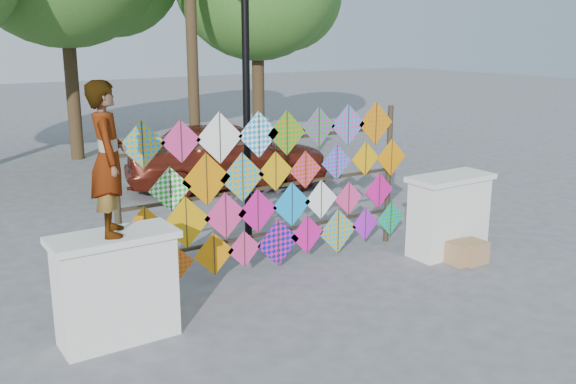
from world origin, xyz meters
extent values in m
plane|color=gray|center=(0.00, 0.00, 0.00)|extent=(80.00, 80.00, 0.00)
cube|color=silver|center=(-2.70, -0.20, 0.60)|extent=(1.30, 0.55, 1.20)
cube|color=silver|center=(-2.70, -0.20, 1.24)|extent=(1.40, 0.65, 0.08)
cube|color=silver|center=(2.70, -0.20, 0.60)|extent=(1.30, 0.55, 1.20)
cube|color=silver|center=(2.70, -0.20, 1.24)|extent=(1.40, 0.65, 0.08)
cylinder|color=#2E2519|center=(-2.30, 0.80, 1.15)|extent=(0.09, 0.09, 2.30)
cylinder|color=#2E2519|center=(2.30, 0.80, 1.15)|extent=(0.09, 0.09, 2.30)
cube|color=#2E2519|center=(0.00, 0.80, 0.55)|extent=(4.60, 0.04, 0.04)
cube|color=#2E2519|center=(0.00, 0.80, 1.25)|extent=(4.60, 0.04, 0.04)
cube|color=#2E2519|center=(0.00, 0.80, 1.95)|extent=(4.60, 0.04, 0.04)
cube|color=#0A98F2|center=(-1.94, 0.74, 2.08)|extent=(0.62, 0.01, 0.62)
cube|color=#2E2519|center=(-1.94, 0.73, 2.08)|extent=(0.01, 0.01, 0.61)
cube|color=#E0307B|center=(-1.42, 0.74, 2.07)|extent=(0.57, 0.01, 0.57)
cube|color=#2E2519|center=(-1.42, 0.73, 2.07)|extent=(0.01, 0.01, 0.56)
cube|color=white|center=(-0.85, 0.74, 2.06)|extent=(0.71, 0.01, 0.71)
cube|color=#2E2519|center=(-0.85, 0.73, 2.06)|extent=(0.01, 0.01, 0.70)
cube|color=#0A98F2|center=(-0.23, 0.74, 2.06)|extent=(0.67, 0.01, 0.67)
cube|color=#2E2519|center=(-0.23, 0.73, 2.06)|extent=(0.01, 0.01, 0.65)
cube|color=#C46911|center=(0.24, 0.74, 2.04)|extent=(0.66, 0.01, 0.66)
cube|color=#2E2519|center=(0.24, 0.73, 2.04)|extent=(0.01, 0.01, 0.65)
cube|color=purple|center=(0.81, 0.74, 2.08)|extent=(0.61, 0.01, 0.61)
cube|color=#2E2519|center=(0.81, 0.73, 2.08)|extent=(0.01, 0.01, 0.60)
cube|color=#E0307B|center=(1.37, 0.74, 2.06)|extent=(0.65, 0.01, 0.65)
cube|color=#2E2519|center=(1.37, 0.73, 2.06)|extent=(0.01, 0.01, 0.64)
cube|color=#C46911|center=(1.93, 0.74, 2.05)|extent=(0.69, 0.01, 0.69)
cube|color=#2E2519|center=(1.93, 0.73, 2.05)|extent=(0.01, 0.01, 0.68)
cube|color=#15AD1C|center=(-1.61, 0.70, 1.46)|extent=(0.60, 0.01, 0.60)
cube|color=#2E2519|center=(-1.61, 0.69, 1.46)|extent=(0.01, 0.01, 0.59)
cube|color=orange|center=(-1.08, 0.70, 1.52)|extent=(0.73, 0.01, 0.73)
cube|color=#2E2519|center=(-1.08, 0.69, 1.52)|extent=(0.01, 0.01, 0.72)
cube|color=#DC9A08|center=(-0.53, 0.70, 1.48)|extent=(0.71, 0.01, 0.71)
cube|color=#2E2519|center=(-0.53, 0.69, 1.48)|extent=(0.01, 0.01, 0.70)
cube|color=#DC9A08|center=(0.02, 0.70, 1.50)|extent=(0.59, 0.01, 0.59)
cube|color=#2E2519|center=(0.02, 0.69, 1.50)|extent=(0.01, 0.01, 0.57)
cube|color=#E0307B|center=(0.55, 0.70, 1.46)|extent=(0.57, 0.01, 0.57)
cube|color=#2E2519|center=(0.55, 0.69, 1.46)|extent=(0.01, 0.01, 0.56)
cube|color=#0D99D5|center=(1.13, 0.70, 1.51)|extent=(0.56, 0.01, 0.56)
cube|color=#2E2519|center=(1.13, 0.69, 1.51)|extent=(0.01, 0.01, 0.55)
cube|color=#DC9A08|center=(1.71, 0.70, 1.51)|extent=(0.55, 0.01, 0.55)
cube|color=#2E2519|center=(1.71, 0.69, 1.51)|extent=(0.01, 0.01, 0.54)
cube|color=orange|center=(2.26, 0.70, 1.47)|extent=(0.61, 0.01, 0.61)
cube|color=#2E2519|center=(2.26, 0.69, 1.47)|extent=(0.01, 0.01, 0.60)
cube|color=orange|center=(-2.00, 0.66, 0.99)|extent=(0.62, 0.01, 0.62)
cube|color=#2E2519|center=(-2.00, 0.65, 0.99)|extent=(0.01, 0.01, 0.61)
cube|color=#DC9A08|center=(-1.42, 0.66, 0.98)|extent=(0.72, 0.01, 0.72)
cube|color=#2E2519|center=(-1.42, 0.65, 0.98)|extent=(0.01, 0.01, 0.71)
cube|color=#E0307B|center=(-0.83, 0.66, 0.98)|extent=(0.67, 0.01, 0.67)
cube|color=#2E2519|center=(-0.83, 0.65, 0.98)|extent=(0.01, 0.01, 0.65)
cube|color=#D41385|center=(-0.31, 0.66, 0.96)|extent=(0.65, 0.01, 0.65)
cube|color=#2E2519|center=(-0.31, 0.65, 0.96)|extent=(0.01, 0.01, 0.64)
cube|color=#0A98F2|center=(0.28, 0.66, 0.98)|extent=(0.67, 0.01, 0.67)
cube|color=#2E2519|center=(0.28, 0.65, 0.98)|extent=(0.01, 0.01, 0.66)
cube|color=white|center=(0.81, 0.66, 0.97)|extent=(0.61, 0.01, 0.61)
cube|color=#2E2519|center=(0.81, 0.65, 0.97)|extent=(0.01, 0.01, 0.60)
cube|color=#E0307B|center=(1.35, 0.66, 0.91)|extent=(0.54, 0.01, 0.54)
cube|color=#2E2519|center=(1.35, 0.65, 0.91)|extent=(0.01, 0.01, 0.53)
cube|color=#D41385|center=(1.98, 0.66, 0.95)|extent=(0.59, 0.01, 0.59)
cube|color=#2E2519|center=(1.98, 0.65, 0.95)|extent=(0.01, 0.01, 0.58)
cube|color=#C46911|center=(-1.64, 0.62, 0.44)|extent=(0.58, 0.01, 0.58)
cube|color=#2E2519|center=(-1.64, 0.61, 0.44)|extent=(0.01, 0.01, 0.57)
cube|color=orange|center=(-1.04, 0.62, 0.47)|extent=(0.62, 0.01, 0.62)
cube|color=#2E2519|center=(-1.04, 0.61, 0.47)|extent=(0.01, 0.01, 0.61)
cube|color=#E0307B|center=(-0.57, 0.62, 0.45)|extent=(0.54, 0.01, 0.54)
cube|color=#2E2519|center=(-0.57, 0.61, 0.45)|extent=(0.01, 0.01, 0.53)
cube|color=#06199D|center=(0.01, 0.62, 0.44)|extent=(0.73, 0.01, 0.73)
cube|color=#2E2519|center=(0.01, 0.61, 0.44)|extent=(0.01, 0.01, 0.72)
cube|color=#D41385|center=(0.53, 0.62, 0.47)|extent=(0.60, 0.01, 0.60)
cube|color=#2E2519|center=(0.53, 0.61, 0.47)|extent=(0.01, 0.01, 0.59)
cube|color=#0A98F2|center=(1.12, 0.62, 0.43)|extent=(0.72, 0.01, 0.72)
cube|color=#2E2519|center=(1.12, 0.61, 0.43)|extent=(0.01, 0.01, 0.71)
cube|color=purple|center=(1.67, 0.62, 0.45)|extent=(0.54, 0.01, 0.54)
cube|color=#2E2519|center=(1.67, 0.61, 0.45)|extent=(0.01, 0.01, 0.53)
cube|color=#0D99D5|center=(2.22, 0.62, 0.45)|extent=(0.57, 0.01, 0.57)
cube|color=#2E2519|center=(2.22, 0.61, 0.45)|extent=(0.01, 0.01, 0.56)
cylinder|color=#44301D|center=(0.00, 11.00, 2.06)|extent=(0.36, 0.36, 4.12)
cylinder|color=#44301D|center=(5.00, 9.50, 1.79)|extent=(0.36, 0.36, 3.58)
cylinder|color=#44301D|center=(2.20, 8.00, 2.75)|extent=(0.28, 0.28, 5.50)
imported|color=#99999E|center=(-2.69, -0.20, 2.13)|extent=(0.57, 0.71, 1.70)
imported|color=#56190E|center=(1.87, 5.66, 0.77)|extent=(4.84, 3.03, 1.54)
cylinder|color=black|center=(0.30, 2.00, 2.10)|extent=(0.12, 0.12, 4.20)
cube|color=#AC7753|center=(2.53, -0.66, 0.17)|extent=(0.38, 0.34, 0.34)
cube|color=#AC7753|center=(2.69, -0.71, 0.17)|extent=(0.41, 0.37, 0.34)
camera|label=1|loc=(-4.82, -6.94, 3.47)|focal=40.00mm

